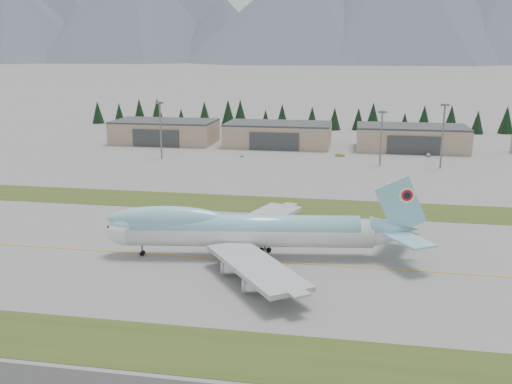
% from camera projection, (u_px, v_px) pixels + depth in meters
% --- Properties ---
extents(ground, '(7000.00, 7000.00, 0.00)m').
position_uv_depth(ground, '(249.00, 260.00, 119.93)').
color(ground, slate).
rests_on(ground, ground).
extents(grass_strip_near, '(400.00, 14.00, 0.08)m').
position_uv_depth(grass_strip_near, '(200.00, 351.00, 83.62)').
color(grass_strip_near, '#36491A').
rests_on(grass_strip_near, ground).
extents(grass_strip_far, '(400.00, 18.00, 0.08)m').
position_uv_depth(grass_strip_far, '(279.00, 205.00, 162.93)').
color(grass_strip_far, '#36491A').
rests_on(grass_strip_far, ground).
extents(taxiway_line_main, '(400.00, 0.40, 0.02)m').
position_uv_depth(taxiway_line_main, '(249.00, 260.00, 119.93)').
color(taxiway_line_main, orange).
rests_on(taxiway_line_main, ground).
extents(boeing_747_freighter, '(68.84, 58.58, 18.06)m').
position_uv_depth(boeing_747_freighter, '(246.00, 230.00, 120.73)').
color(boeing_747_freighter, white).
rests_on(boeing_747_freighter, ground).
extents(hangar_left, '(48.00, 26.60, 10.80)m').
position_uv_depth(hangar_left, '(165.00, 132.00, 273.90)').
color(hangar_left, tan).
rests_on(hangar_left, ground).
extents(hangar_center, '(48.00, 26.60, 10.80)m').
position_uv_depth(hangar_center, '(278.00, 134.00, 264.46)').
color(hangar_center, tan).
rests_on(hangar_center, ground).
extents(hangar_right, '(48.00, 26.60, 10.80)m').
position_uv_depth(hangar_right, '(411.00, 138.00, 254.15)').
color(hangar_right, tan).
rests_on(hangar_right, ground).
extents(floodlight_masts, '(157.83, 4.82, 24.10)m').
position_uv_depth(floodlight_masts, '(383.00, 125.00, 215.43)').
color(floodlight_masts, slate).
rests_on(floodlight_masts, ground).
extents(service_vehicle_a, '(1.87, 3.37, 1.08)m').
position_uv_depth(service_vehicle_a, '(242.00, 157.00, 238.66)').
color(service_vehicle_a, silver).
rests_on(service_vehicle_a, ground).
extents(service_vehicle_b, '(4.20, 1.76, 1.35)m').
position_uv_depth(service_vehicle_b, '(340.00, 156.00, 239.05)').
color(service_vehicle_b, gold).
rests_on(service_vehicle_b, ground).
extents(service_vehicle_c, '(2.30, 4.43, 1.23)m').
position_uv_depth(service_vehicle_c, '(428.00, 156.00, 239.08)').
color(service_vehicle_c, '#B5B6BA').
rests_on(service_vehicle_c, ground).
extents(conifer_belt, '(276.60, 16.56, 16.45)m').
position_uv_depth(conifer_belt, '(310.00, 116.00, 321.57)').
color(conifer_belt, black).
rests_on(conifer_belt, ground).
extents(mountain_ridge_front, '(4257.10, 1095.88, 507.23)m').
position_uv_depth(mountain_ridge_front, '(381.00, 4.00, 2167.92)').
color(mountain_ridge_front, '#50586B').
rests_on(mountain_ridge_front, ground).
extents(mountain_ridge_rear, '(4465.34, 1025.76, 512.88)m').
position_uv_depth(mountain_ridge_rear, '(404.00, 7.00, 2792.30)').
color(mountain_ridge_rear, '#50586B').
rests_on(mountain_ridge_rear, ground).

